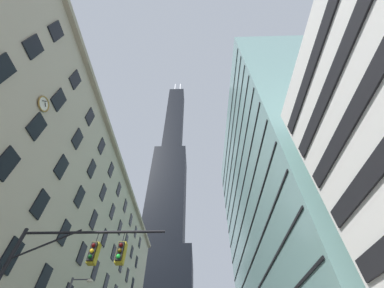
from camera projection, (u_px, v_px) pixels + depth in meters
station_building at (51, 255)px, 31.44m from camera, size 14.54×59.28×29.26m
dark_skyscraper at (165, 219)px, 109.30m from camera, size 26.00×26.00×193.58m
glass_office_midrise at (283, 203)px, 44.49m from camera, size 16.46×45.57×53.50m
traffic_signal_mast at (64, 272)px, 10.93m from camera, size 7.84×0.63×7.59m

